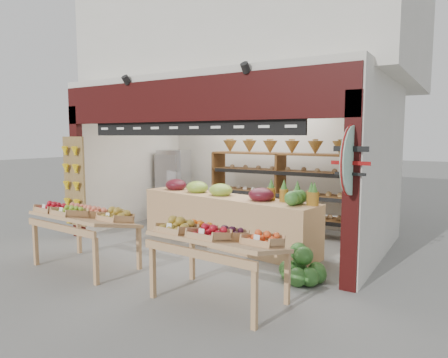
% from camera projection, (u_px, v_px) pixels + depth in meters
% --- Properties ---
extents(ground, '(60.00, 60.00, 0.00)m').
position_uv_depth(ground, '(219.00, 243.00, 7.71)').
color(ground, slate).
rests_on(ground, ground).
extents(shop_structure, '(6.36, 5.12, 5.40)m').
position_uv_depth(shop_structure, '(259.00, 50.00, 8.64)').
color(shop_structure, silver).
rests_on(shop_structure, ground).
extents(banana_board, '(0.60, 0.15, 1.80)m').
position_uv_depth(banana_board, '(73.00, 183.00, 8.03)').
color(banana_board, olive).
rests_on(banana_board, ground).
extents(gift_sign, '(0.04, 0.93, 0.92)m').
position_uv_depth(gift_sign, '(351.00, 161.00, 5.11)').
color(gift_sign, silver).
rests_on(gift_sign, ground).
extents(back_shelving, '(3.21, 0.53, 1.96)m').
position_uv_depth(back_shelving, '(280.00, 175.00, 8.55)').
color(back_shelving, brown).
rests_on(back_shelving, ground).
extents(refrigerator, '(0.81, 0.81, 1.71)m').
position_uv_depth(refrigerator, '(174.00, 184.00, 10.07)').
color(refrigerator, '#B6B7BD').
rests_on(refrigerator, ground).
extents(cardboard_stack, '(0.97, 0.70, 0.66)m').
position_uv_depth(cardboard_stack, '(172.00, 214.00, 9.29)').
color(cardboard_stack, beige).
rests_on(cardboard_stack, ground).
extents(mid_counter, '(3.82, 1.30, 1.16)m').
position_uv_depth(mid_counter, '(224.00, 218.00, 7.56)').
color(mid_counter, tan).
rests_on(mid_counter, ground).
extents(display_table_left, '(1.68, 0.99, 1.04)m').
position_uv_depth(display_table_left, '(82.00, 216.00, 6.31)').
color(display_table_left, tan).
rests_on(display_table_left, ground).
extents(display_table_right, '(1.66, 0.98, 1.03)m').
position_uv_depth(display_table_right, '(216.00, 237.00, 4.99)').
color(display_table_right, tan).
rests_on(display_table_right, ground).
extents(watermelon_pile, '(0.70, 0.67, 0.51)m').
position_uv_depth(watermelon_pile, '(302.00, 268.00, 5.67)').
color(watermelon_pile, '#194717').
rests_on(watermelon_pile, ground).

